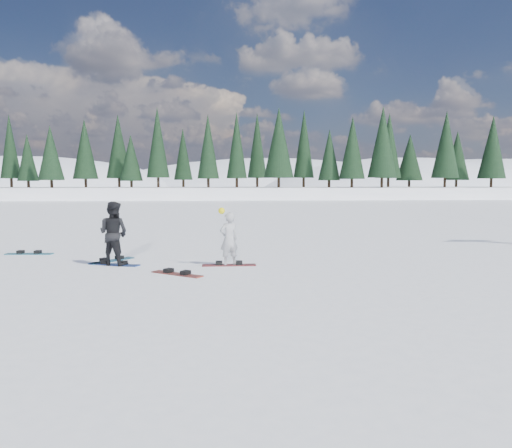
{
  "coord_description": "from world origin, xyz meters",
  "views": [
    {
      "loc": [
        0.6,
        -13.06,
        2.36
      ],
      "look_at": [
        1.54,
        1.49,
        1.1
      ],
      "focal_mm": 35.0,
      "sensor_mm": 36.0,
      "label": 1
    }
  ],
  "objects": [
    {
      "name": "snowboard_loose_c",
      "position": [
        -5.68,
        3.31,
        0.01
      ],
      "size": [
        1.52,
        0.39,
        0.03
      ],
      "primitive_type": "cube",
      "rotation": [
        0.0,
        0.0,
        -0.07
      ],
      "color": "teal",
      "rests_on": "ground"
    },
    {
      "name": "ground",
      "position": [
        0.0,
        0.0,
        0.0
      ],
      "size": [
        420.0,
        420.0,
        0.0
      ],
      "primitive_type": "plane",
      "color": "white",
      "rests_on": "ground"
    },
    {
      "name": "snowboard_woman",
      "position": [
        0.74,
        0.73,
        0.01
      ],
      "size": [
        1.5,
        0.29,
        0.03
      ],
      "primitive_type": "cube",
      "rotation": [
        0.0,
        0.0,
        0.01
      ],
      "color": "maroon",
      "rests_on": "ground"
    },
    {
      "name": "snowboard_man",
      "position": [
        -2.49,
        1.04,
        0.01
      ],
      "size": [
        1.51,
        0.78,
        0.03
      ],
      "primitive_type": "cube",
      "rotation": [
        0.0,
        0.0,
        -0.35
      ],
      "color": "navy",
      "rests_on": "ground"
    },
    {
      "name": "snowboard_loose_a",
      "position": [
        -2.71,
        1.75,
        0.01
      ],
      "size": [
        1.14,
        1.36,
        0.03
      ],
      "primitive_type": "cube",
      "rotation": [
        0.0,
        0.0,
        0.92
      ],
      "color": "#1B6C98",
      "rests_on": "ground"
    },
    {
      "name": "snowboarder_man",
      "position": [
        -2.49,
        1.04,
        0.9
      ],
      "size": [
        1.07,
        0.96,
        1.8
      ],
      "primitive_type": "imported",
      "rotation": [
        0.0,
        0.0,
        2.75
      ],
      "color": "black",
      "rests_on": "ground"
    },
    {
      "name": "alpine_backdrop",
      "position": [
        -11.72,
        189.16,
        -13.97
      ],
      "size": [
        412.5,
        227.0,
        53.2
      ],
      "color": "white",
      "rests_on": "ground"
    },
    {
      "name": "snowboard_loose_b",
      "position": [
        -0.59,
        -0.52,
        0.01
      ],
      "size": [
        1.38,
        1.11,
        0.03
      ],
      "primitive_type": "cube",
      "rotation": [
        0.0,
        0.0,
        -0.63
      ],
      "color": "maroon",
      "rests_on": "ground"
    },
    {
      "name": "snowboarder_woman",
      "position": [
        0.74,
        0.73,
        0.76
      ],
      "size": [
        0.65,
        0.55,
        1.64
      ],
      "rotation": [
        0.0,
        0.0,
        3.57
      ],
      "color": "#AEAFB3",
      "rests_on": "ground"
    }
  ]
}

